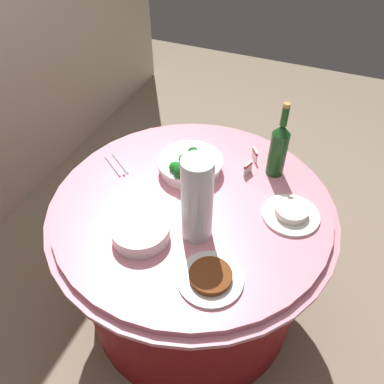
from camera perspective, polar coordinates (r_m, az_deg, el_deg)
name	(u,v)px	position (r m, az deg, el deg)	size (l,w,h in m)	color
ground_plane	(192,299)	(2.11, 0.00, -15.71)	(6.00, 6.00, 0.00)	gray
buffet_table	(192,257)	(1.80, 0.00, -9.61)	(1.16, 1.16, 0.74)	maroon
broccoli_bowl	(190,164)	(1.62, -0.32, 4.16)	(0.28, 0.28, 0.11)	white
plate_stack	(141,231)	(1.39, -7.68, -5.84)	(0.21, 0.21, 0.06)	white
wine_bottle	(279,148)	(1.61, 12.80, 6.39)	(0.07, 0.07, 0.34)	#174918
decorative_fruit_vase	(197,202)	(1.29, 0.77, -1.50)	(0.11, 0.11, 0.34)	silver
serving_tongs	(117,165)	(1.71, -11.15, 3.91)	(0.13, 0.16, 0.01)	silver
food_plate_stir_fry	(210,277)	(1.28, 2.76, -12.62)	(0.22, 0.22, 0.03)	white
food_plate_rice	(291,213)	(1.50, 14.56, -3.06)	(0.22, 0.22, 0.04)	white
label_placard_front	(255,154)	(1.72, 9.36, 5.58)	(0.05, 0.04, 0.05)	white
label_placard_mid	(248,168)	(1.64, 8.35, 3.59)	(0.05, 0.03, 0.05)	white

